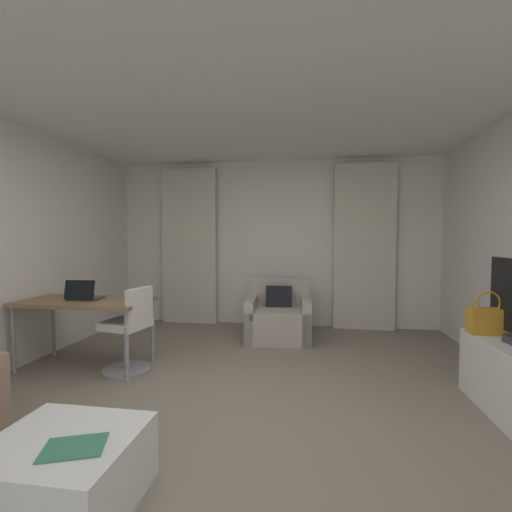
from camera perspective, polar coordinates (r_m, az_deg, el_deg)
ground_plane at (r=2.96m, az=-3.55°, el=-24.88°), size 12.00×12.00×0.00m
wall_window at (r=5.61m, az=2.97°, el=2.07°), size 5.12×0.06×2.60m
ceiling at (r=2.90m, az=-3.73°, el=28.46°), size 5.12×6.12×0.06m
curtain_left_panel at (r=5.79m, az=-10.84°, el=1.56°), size 0.90×0.06×2.50m
curtain_right_panel at (r=5.52m, az=17.19°, el=1.42°), size 0.90×0.06×2.50m
armchair at (r=4.92m, az=3.69°, el=-10.04°), size 0.90×0.86×0.81m
desk at (r=4.17m, az=-25.93°, el=-7.24°), size 1.33×0.66×0.73m
desk_chair at (r=3.89m, az=-19.88°, el=-11.95°), size 0.48×0.48×0.88m
laptop at (r=4.17m, az=-26.19°, el=-5.79°), size 0.33×0.26×0.22m
coffee_table at (r=2.31m, az=-28.74°, el=-28.52°), size 0.72×0.65×0.37m
magazine_open at (r=2.10m, az=-27.46°, el=-25.86°), size 0.33×0.29×0.01m
handbag_primary at (r=3.61m, az=33.52°, el=-8.65°), size 0.30×0.14×0.37m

